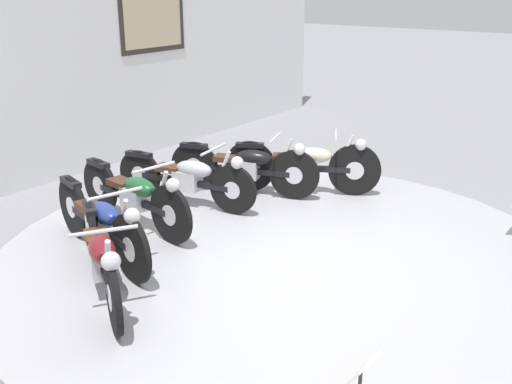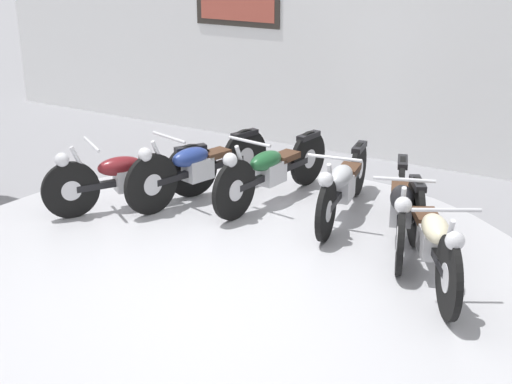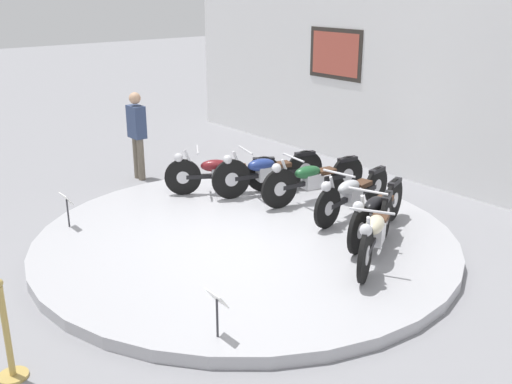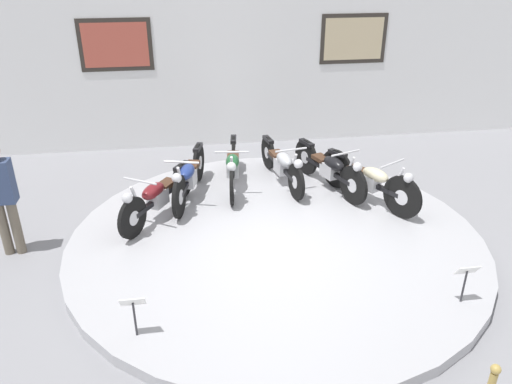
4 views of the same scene
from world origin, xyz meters
TOP-DOWN VIEW (x-y plane):
  - ground_plane at (0.00, 0.00)m, footprint 60.00×60.00m
  - display_platform at (0.00, 0.00)m, footprint 5.86×5.86m
  - back_wall at (0.00, 4.29)m, footprint 14.00×0.22m
  - motorcycle_maroon at (-1.66, 0.78)m, footprint 1.09×1.69m
  - motorcycle_blue at (-1.17, 1.37)m, footprint 0.67×1.95m
  - motorcycle_green at (-0.42, 1.70)m, footprint 0.54×1.98m
  - motorcycle_silver at (0.43, 1.69)m, footprint 0.54×1.93m
  - motorcycle_black at (1.18, 1.37)m, footprint 0.76×1.89m
  - motorcycle_cream at (1.66, 0.78)m, footprint 1.04×1.79m

SIDE VIEW (x-z plane):
  - ground_plane at x=0.00m, z-range 0.00..0.00m
  - display_platform at x=0.00m, z-range 0.00..0.15m
  - motorcycle_silver at x=0.43m, z-range 0.13..0.91m
  - motorcycle_maroon at x=-1.66m, z-range 0.13..0.91m
  - motorcycle_black at x=1.18m, z-range 0.14..0.93m
  - motorcycle_green at x=-0.42m, z-range 0.14..0.94m
  - motorcycle_blue at x=-1.17m, z-range 0.14..0.95m
  - motorcycle_cream at x=1.66m, z-range 0.14..0.95m
  - back_wall at x=0.00m, z-range 0.00..3.92m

